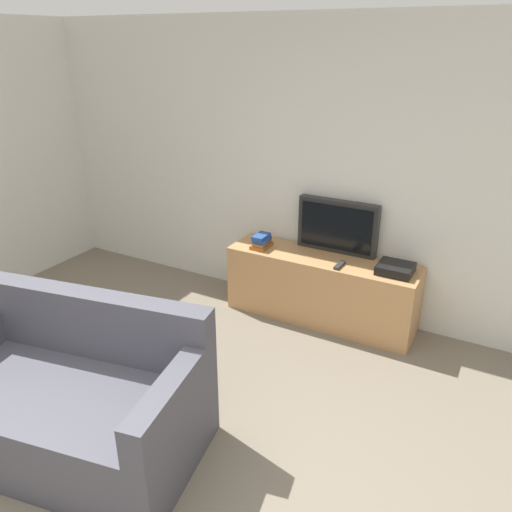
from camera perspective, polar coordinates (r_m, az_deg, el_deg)
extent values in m
cube|color=silver|center=(4.50, 8.18, 9.33)|extent=(9.00, 0.06, 2.60)
cube|color=tan|center=(4.57, 7.41, -3.69)|extent=(1.71, 0.45, 0.62)
cube|color=black|center=(4.49, 9.30, 3.37)|extent=(0.73, 0.08, 0.48)
cube|color=black|center=(4.45, 9.10, 3.19)|extent=(0.65, 0.01, 0.40)
cube|color=#474751|center=(3.46, -20.68, -16.78)|extent=(1.79, 1.18, 0.47)
cube|color=#474751|center=(3.43, -18.03, -7.32)|extent=(1.65, 0.46, 0.45)
cube|color=#474751|center=(3.03, -9.09, -18.89)|extent=(0.30, 0.91, 0.72)
cube|color=#995623|center=(4.60, 0.62, 1.20)|extent=(0.15, 0.21, 0.03)
cube|color=#995623|center=(4.59, 0.68, 1.53)|extent=(0.12, 0.20, 0.03)
cube|color=#23478E|center=(4.58, 0.68, 1.90)|extent=(0.14, 0.18, 0.03)
cube|color=#23478E|center=(4.56, 0.59, 2.27)|extent=(0.11, 0.19, 0.03)
cube|color=#2D2D2D|center=(4.27, 9.52, -1.05)|extent=(0.05, 0.17, 0.02)
cube|color=black|center=(4.25, 15.65, -1.39)|extent=(0.28, 0.27, 0.07)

